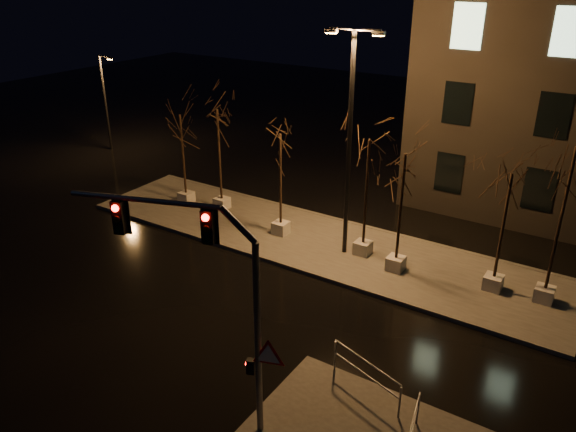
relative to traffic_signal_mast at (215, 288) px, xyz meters
The scene contains 13 objects.
ground 7.20m from the traffic_signal_mast, 127.72° to the left, with size 90.00×90.00×0.00m, color black.
median 11.92m from the traffic_signal_mast, 108.49° to the left, with size 22.00×5.00×0.15m, color #44433D.
tree_0 15.34m from the traffic_signal_mast, 135.67° to the left, with size 1.80×1.80×4.65m.
tree_1 14.27m from the traffic_signal_mast, 128.96° to the left, with size 1.80×1.80×5.11m.
tree_2 11.47m from the traffic_signal_mast, 115.74° to the left, with size 1.80×1.80×4.73m.
tree_3 10.62m from the traffic_signal_mast, 95.59° to the left, with size 1.80×1.80×5.06m.
tree_4 10.09m from the traffic_signal_mast, 86.36° to the left, with size 1.80×1.80×4.94m.
tree_5 11.50m from the traffic_signal_mast, 68.23° to the left, with size 1.80×1.80×4.70m.
tree_6 12.40m from the traffic_signal_mast, 60.97° to the left, with size 1.80×1.80×5.94m.
traffic_signal_mast is the anchor object (origin of this frame).
streetlight_main 10.51m from the traffic_signal_mast, 99.69° to the left, with size 2.25×0.48×9.00m.
streetlight_far 26.18m from the traffic_signal_mast, 144.91° to the left, with size 1.19×0.21×6.05m.
guard_rail_a 5.31m from the traffic_signal_mast, 49.07° to the left, with size 2.42×0.84×1.10m.
Camera 1 is at (11.09, -13.14, 11.30)m, focal length 35.00 mm.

